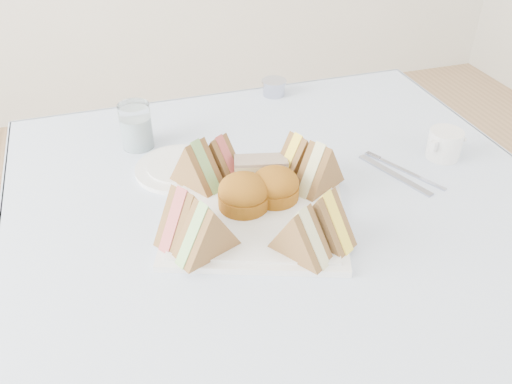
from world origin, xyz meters
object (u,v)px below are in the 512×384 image
object	(u,v)px
table	(285,341)
serving_plate	(256,212)
water_glass	(136,126)
creamer_jug	(445,144)

from	to	relation	value
table	serving_plate	size ratio (longest dim) A/B	2.89
serving_plate	water_glass	distance (m)	0.35
table	water_glass	size ratio (longest dim) A/B	9.13
serving_plate	creamer_jug	xyz separation A→B (m)	(0.43, 0.07, 0.02)
serving_plate	creamer_jug	bearing A→B (deg)	29.06
table	creamer_jug	world-z (taller)	creamer_jug
serving_plate	water_glass	bearing A→B (deg)	138.77
table	creamer_jug	distance (m)	0.55
water_glass	creamer_jug	world-z (taller)	water_glass
serving_plate	water_glass	size ratio (longest dim) A/B	3.16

